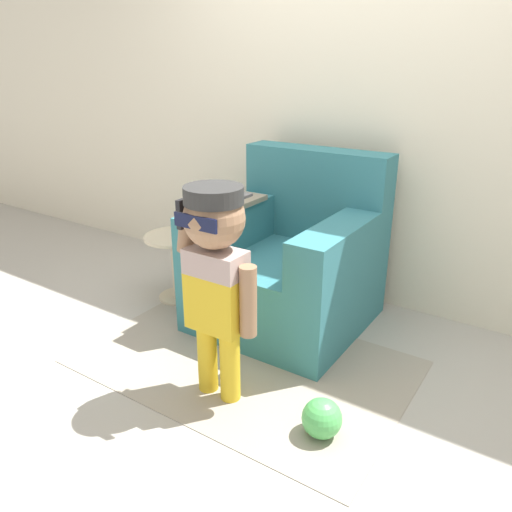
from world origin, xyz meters
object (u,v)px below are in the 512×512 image
Objects in this scene: armchair at (290,263)px; toy_ball at (322,418)px; person_child at (216,263)px; side_table at (177,261)px.

armchair is 1.11m from toy_ball.
person_child reaches higher than armchair.
toy_ball is (0.54, 0.01, -0.60)m from person_child.
side_table is (-0.76, -0.18, -0.10)m from armchair.
person_child is at bearing -38.04° from side_table.
side_table is at bearing 141.96° from person_child.
person_child is at bearing -178.80° from toy_ball.
side_table reaches higher than toy_ball.
armchair is 0.79m from side_table.
side_table is at bearing 154.63° from toy_ball.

